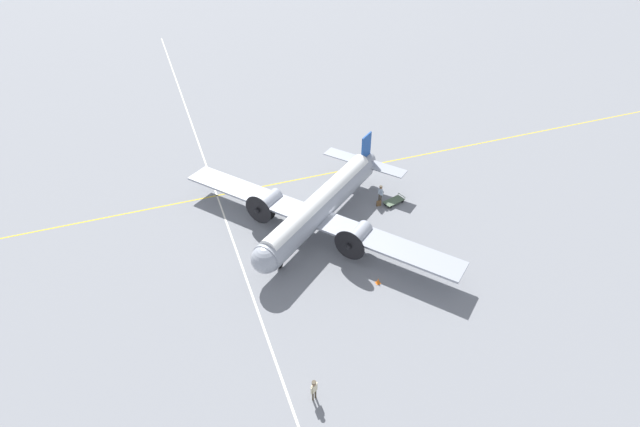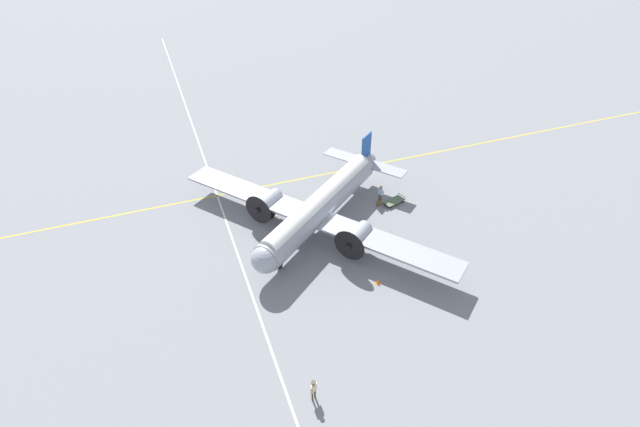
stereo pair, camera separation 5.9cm
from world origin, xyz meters
TOP-DOWN VIEW (x-y plane):
  - ground_plane at (0.00, 0.00)m, footprint 300.00×300.00m
  - apron_line_eastwest at (0.00, -8.23)m, footprint 120.00×0.16m
  - apron_line_northsouth at (7.85, 0.00)m, footprint 0.16×120.00m
  - airliner_main at (0.30, 0.23)m, footprint 20.19×22.80m
  - crew_foreground at (6.33, 16.17)m, footprint 0.53×0.40m
  - passenger_boarding at (-6.85, -1.77)m, footprint 0.37×0.59m
  - suitcase_near_door at (-6.45, -1.17)m, footprint 0.46×0.18m
  - baggage_cart at (-7.99, -1.03)m, footprint 2.28×1.54m
  - traffic_cone at (-1.87, 8.28)m, footprint 0.37×0.37m

SIDE VIEW (x-z plane):
  - ground_plane at x=0.00m, z-range 0.00..0.00m
  - apron_line_eastwest at x=0.00m, z-range 0.00..0.01m
  - apron_line_northsouth at x=7.85m, z-range 0.00..0.01m
  - traffic_cone at x=-1.87m, z-range -0.02..0.46m
  - baggage_cart at x=-7.99m, z-range 0.00..0.56m
  - suitcase_near_door at x=-6.45m, z-range -0.02..0.58m
  - crew_foreground at x=6.33m, z-range 0.22..1.98m
  - passenger_boarding at x=-6.85m, z-range 0.23..2.02m
  - airliner_main at x=0.30m, z-range -0.32..5.16m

